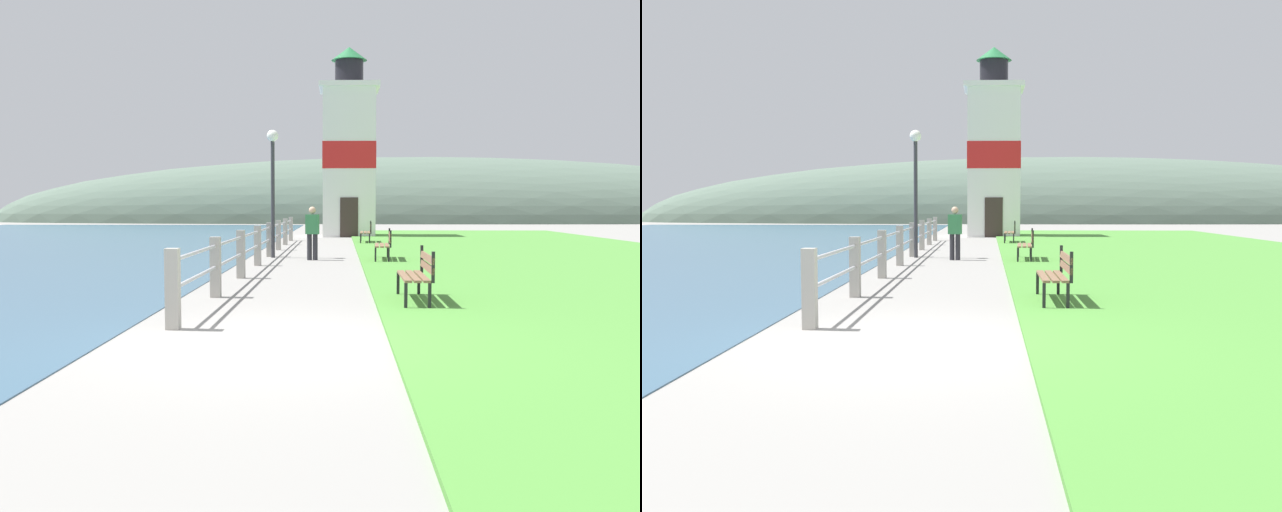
{
  "view_description": "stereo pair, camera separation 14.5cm",
  "coord_description": "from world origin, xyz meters",
  "views": [
    {
      "loc": [
        0.86,
        -8.39,
        1.68
      ],
      "look_at": [
        0.35,
        10.4,
        0.3
      ],
      "focal_mm": 40.0,
      "sensor_mm": 36.0,
      "label": 1
    },
    {
      "loc": [
        1.01,
        -8.39,
        1.68
      ],
      "look_at": [
        0.35,
        10.4,
        0.3
      ],
      "focal_mm": 40.0,
      "sensor_mm": 36.0,
      "label": 2
    }
  ],
  "objects": [
    {
      "name": "lamp_post",
      "position": [
        -1.21,
        13.78,
        2.74
      ],
      "size": [
        0.36,
        0.36,
        3.96
      ],
      "color": "#333338",
      "rests_on": "ground_plane"
    },
    {
      "name": "park_bench_midway",
      "position": [
        2.2,
        12.45,
        0.54
      ],
      "size": [
        0.56,
        1.87,
        0.94
      ],
      "rotation": [
        0.0,
        0.0,
        3.09
      ],
      "color": "brown",
      "rests_on": "ground_plane"
    },
    {
      "name": "park_bench_far",
      "position": [
        2.04,
        21.89,
        0.54
      ],
      "size": [
        0.54,
        1.95,
        0.94
      ],
      "rotation": [
        0.0,
        0.0,
        3.1
      ],
      "color": "brown",
      "rests_on": "ground_plane"
    },
    {
      "name": "grass_verge",
      "position": [
        7.46,
        14.14,
        0.03
      ],
      "size": [
        12.0,
        42.41,
        0.06
      ],
      "color": "#4C8E38",
      "rests_on": "ground_plane"
    },
    {
      "name": "park_bench_near",
      "position": [
        2.18,
        3.5,
        0.54
      ],
      "size": [
        0.49,
        1.75,
        0.94
      ],
      "rotation": [
        0.0,
        0.0,
        3.13
      ],
      "color": "brown",
      "rests_on": "ground_plane"
    },
    {
      "name": "seawall_railing",
      "position": [
        -1.36,
        12.52,
        0.61
      ],
      "size": [
        0.18,
        23.21,
        1.09
      ],
      "color": "#A8A399",
      "rests_on": "ground_plane"
    },
    {
      "name": "distant_hillside",
      "position": [
        8.0,
        58.27,
        0.0
      ],
      "size": [
        80.0,
        16.0,
        12.0
      ],
      "color": "#566B5B",
      "rests_on": "ground_plane"
    },
    {
      "name": "ground_plane",
      "position": [
        0.0,
        0.0,
        0.0
      ],
      "size": [
        160.0,
        160.0,
        0.0
      ],
      "primitive_type": "plane",
      "color": "gray"
    },
    {
      "name": "person_strolling",
      "position": [
        0.05,
        12.81,
        0.87
      ],
      "size": [
        0.42,
        0.27,
        1.6
      ],
      "rotation": [
        0.0,
        0.0,
        1.41
      ],
      "color": "#28282D",
      "rests_on": "ground_plane"
    },
    {
      "name": "lighthouse",
      "position": [
        1.34,
        28.69,
        4.29
      ],
      "size": [
        3.05,
        3.05,
        9.68
      ],
      "color": "white",
      "rests_on": "ground_plane"
    }
  ]
}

